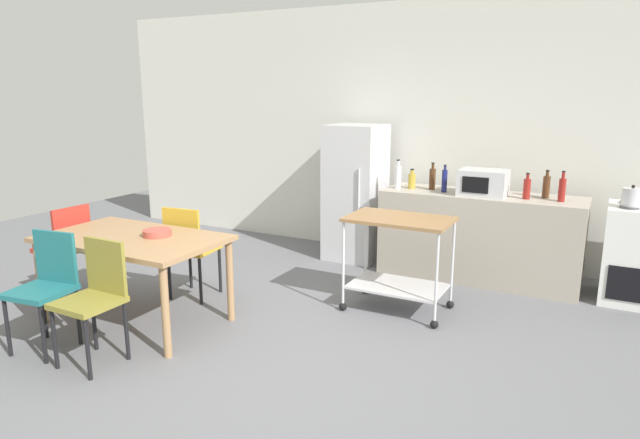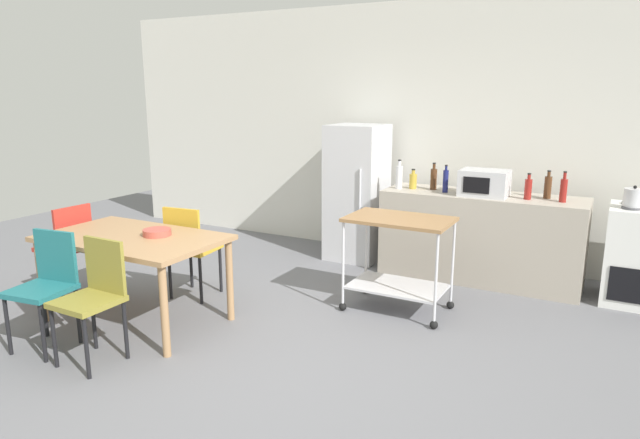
{
  "view_description": "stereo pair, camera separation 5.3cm",
  "coord_description": "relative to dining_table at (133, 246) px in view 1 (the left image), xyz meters",
  "views": [
    {
      "loc": [
        2.05,
        -3.14,
        1.94
      ],
      "look_at": [
        -0.23,
        1.2,
        0.8
      ],
      "focal_mm": 31.57,
      "sensor_mm": 36.0,
      "label": 1
    },
    {
      "loc": [
        2.1,
        -3.12,
        1.94
      ],
      "look_at": [
        -0.23,
        1.2,
        0.8
      ],
      "focal_mm": 31.57,
      "sensor_mm": 36.0,
      "label": 2
    }
  ],
  "objects": [
    {
      "name": "kitchen_cart",
      "position": [
        1.87,
        1.28,
        -0.1
      ],
      "size": [
        0.91,
        0.57,
        0.85
      ],
      "color": "olive",
      "rests_on": "ground_plane"
    },
    {
      "name": "ground_plane",
      "position": [
        1.42,
        -0.12,
        -0.67
      ],
      "size": [
        12.0,
        12.0,
        0.0
      ],
      "primitive_type": "plane",
      "color": "slate"
    },
    {
      "name": "kitchen_counter",
      "position": [
        2.32,
        2.48,
        -0.22
      ],
      "size": [
        2.0,
        0.64,
        0.9
      ],
      "primitive_type": "cube",
      "color": "#A89E8E",
      "rests_on": "ground_plane"
    },
    {
      "name": "dining_table",
      "position": [
        0.0,
        0.0,
        0.0
      ],
      "size": [
        1.5,
        0.9,
        0.75
      ],
      "color": "#A37A51",
      "rests_on": "ground_plane"
    },
    {
      "name": "back_wall",
      "position": [
        1.42,
        3.08,
        0.78
      ],
      "size": [
        8.4,
        0.12,
        2.9
      ],
      "primitive_type": "cube",
      "color": "silver",
      "rests_on": "ground_plane"
    },
    {
      "name": "chair_olive",
      "position": [
        0.29,
        -0.66,
        -0.15
      ],
      "size": [
        0.4,
        0.4,
        0.89
      ],
      "rotation": [
        0.0,
        0.0,
        -0.01
      ],
      "color": "olive",
      "rests_on": "ground_plane"
    },
    {
      "name": "bottle_soda",
      "position": [
        2.75,
        2.41,
        0.34
      ],
      "size": [
        0.07,
        0.07,
        0.26
      ],
      "color": "maroon",
      "rests_on": "kitchen_counter"
    },
    {
      "name": "bottle_soy_sauce",
      "position": [
        1.58,
        2.45,
        0.32
      ],
      "size": [
        0.08,
        0.08,
        0.21
      ],
      "color": "gold",
      "rests_on": "kitchen_counter"
    },
    {
      "name": "chair_red",
      "position": [
        -0.99,
        0.12,
        -0.15
      ],
      "size": [
        0.42,
        0.42,
        0.89
      ],
      "rotation": [
        0.0,
        0.0,
        -1.63
      ],
      "color": "#B72D23",
      "rests_on": "ground_plane"
    },
    {
      "name": "bottle_olive_oil",
      "position": [
        1.45,
        2.38,
        0.36
      ],
      "size": [
        0.07,
        0.07,
        0.31
      ],
      "color": "silver",
      "rests_on": "kitchen_counter"
    },
    {
      "name": "kettle",
      "position": [
        3.65,
        2.4,
        0.33
      ],
      "size": [
        0.24,
        0.17,
        0.19
      ],
      "color": "silver",
      "rests_on": "stove_oven"
    },
    {
      "name": "fruit_bowl",
      "position": [
        0.17,
        0.11,
        0.11
      ],
      "size": [
        0.23,
        0.23,
        0.05
      ],
      "primitive_type": "cylinder",
      "color": "#B24C3F",
      "rests_on": "dining_table"
    },
    {
      "name": "bottle_sparkling_water",
      "position": [
        1.95,
        2.4,
        0.35
      ],
      "size": [
        0.06,
        0.06,
        0.28
      ],
      "color": "navy",
      "rests_on": "kitchen_counter"
    },
    {
      "name": "refrigerator",
      "position": [
        0.87,
        2.58,
        0.1
      ],
      "size": [
        0.6,
        0.63,
        1.55
      ],
      "color": "silver",
      "rests_on": "ground_plane"
    },
    {
      "name": "bottle_hot_sauce",
      "position": [
        3.07,
        2.42,
        0.35
      ],
      "size": [
        0.06,
        0.06,
        0.29
      ],
      "color": "maroon",
      "rests_on": "kitchen_counter"
    },
    {
      "name": "chair_teal",
      "position": [
        -0.22,
        -0.67,
        -0.15
      ],
      "size": [
        0.45,
        0.45,
        0.89
      ],
      "rotation": [
        0.0,
        0.0,
        0.13
      ],
      "color": "#1E666B",
      "rests_on": "ground_plane"
    },
    {
      "name": "stove_oven",
      "position": [
        3.77,
        2.5,
        -0.22
      ],
      "size": [
        0.6,
        0.61,
        0.92
      ],
      "color": "white",
      "rests_on": "ground_plane"
    },
    {
      "name": "microwave",
      "position": [
        2.34,
        2.39,
        0.36
      ],
      "size": [
        0.46,
        0.35,
        0.26
      ],
      "color": "silver",
      "rests_on": "kitchen_counter"
    },
    {
      "name": "chair_mustard",
      "position": [
        0.05,
        0.64,
        -0.15
      ],
      "size": [
        0.44,
        0.44,
        0.89
      ],
      "rotation": [
        0.0,
        0.0,
        3.25
      ],
      "color": "gold",
      "rests_on": "ground_plane"
    },
    {
      "name": "bottle_sesame_oil",
      "position": [
        2.91,
        2.55,
        0.34
      ],
      "size": [
        0.07,
        0.07,
        0.27
      ],
      "color": "#4C2D19",
      "rests_on": "kitchen_counter"
    },
    {
      "name": "bottle_vinegar",
      "position": [
        1.79,
        2.5,
        0.35
      ],
      "size": [
        0.07,
        0.07,
        0.29
      ],
      "color": "#4C2D19",
      "rests_on": "kitchen_counter"
    }
  ]
}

